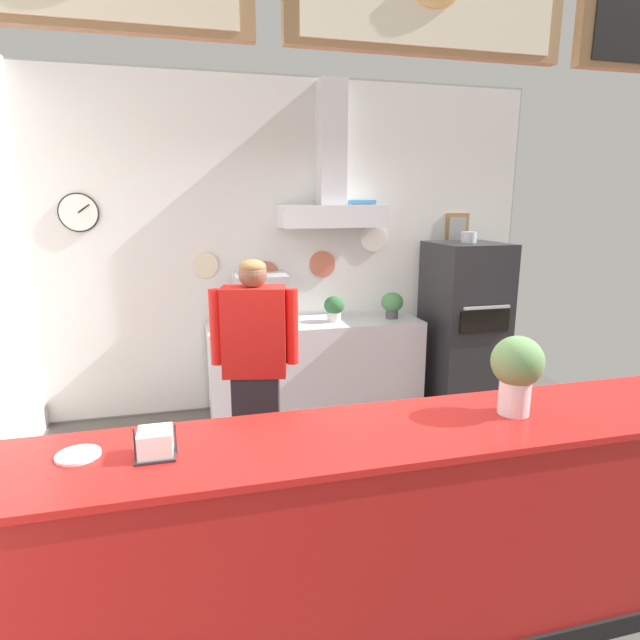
{
  "coord_description": "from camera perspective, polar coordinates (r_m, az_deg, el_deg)",
  "views": [
    {
      "loc": [
        -0.98,
        -2.42,
        1.96
      ],
      "look_at": [
        -0.18,
        0.68,
        1.23
      ],
      "focal_mm": 29.04,
      "sensor_mm": 36.0,
      "label": 1
    }
  ],
  "objects": [
    {
      "name": "shop_worker",
      "position": [
        3.36,
        -7.11,
        -6.16
      ],
      "size": [
        0.54,
        0.3,
        1.62
      ],
      "rotation": [
        0.0,
        0.0,
        2.93
      ],
      "color": "#232328",
      "rests_on": "ground_plane"
    },
    {
      "name": "service_counter",
      "position": [
        2.58,
        11.49,
        -21.66
      ],
      "size": [
        4.18,
        0.6,
        1.02
      ],
      "color": "#B21916",
      "rests_on": "ground_plane"
    },
    {
      "name": "potted_oregano",
      "position": [
        4.73,
        1.57,
        1.4
      ],
      "size": [
        0.19,
        0.19,
        0.24
      ],
      "color": "beige",
      "rests_on": "back_prep_counter"
    },
    {
      "name": "espresso_machine",
      "position": [
        4.58,
        -6.5,
        2.14
      ],
      "size": [
        0.45,
        0.5,
        0.46
      ],
      "color": "#A3A5AD",
      "rests_on": "back_prep_counter"
    },
    {
      "name": "back_wall_assembly",
      "position": [
        4.84,
        -2.53,
        8.92
      ],
      "size": [
        4.66,
        2.93,
        3.06
      ],
      "color": "gray",
      "rests_on": "ground_plane"
    },
    {
      "name": "basil_vase",
      "position": [
        2.48,
        20.84,
        -5.28
      ],
      "size": [
        0.23,
        0.23,
        0.36
      ],
      "color": "silver",
      "rests_on": "service_counter"
    },
    {
      "name": "pizza_oven",
      "position": [
        5.16,
        15.5,
        -0.62
      ],
      "size": [
        0.64,
        0.74,
        1.69
      ],
      "color": "#232326",
      "rests_on": "ground_plane"
    },
    {
      "name": "condiment_plate",
      "position": [
        2.21,
        -25.1,
        -13.33
      ],
      "size": [
        0.16,
        0.16,
        0.01
      ],
      "color": "white",
      "rests_on": "service_counter"
    },
    {
      "name": "napkin_holder",
      "position": [
        2.1,
        -17.67,
        -12.87
      ],
      "size": [
        0.16,
        0.15,
        0.12
      ],
      "color": "#262628",
      "rests_on": "service_counter"
    },
    {
      "name": "back_prep_counter",
      "position": [
        4.86,
        -0.48,
        -5.37
      ],
      "size": [
        1.95,
        0.58,
        0.89
      ],
      "color": "silver",
      "rests_on": "ground_plane"
    },
    {
      "name": "ground_plane",
      "position": [
        3.26,
        6.67,
        -24.15
      ],
      "size": [
        5.91,
        5.91,
        0.0
      ],
      "primitive_type": "plane",
      "color": "#514C47"
    },
    {
      "name": "potted_basil",
      "position": [
        4.9,
        7.95,
        1.81
      ],
      "size": [
        0.21,
        0.21,
        0.25
      ],
      "color": "#4C4C51",
      "rests_on": "back_prep_counter"
    }
  ]
}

